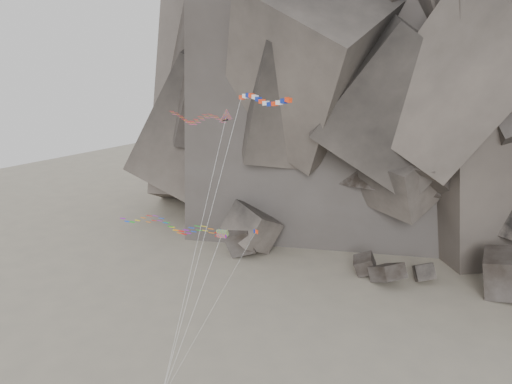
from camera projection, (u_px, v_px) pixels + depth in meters
The scene contains 7 objects.
ground at pixel (230, 368), 59.53m from camera, with size 260.00×260.00×0.00m, color gray.
headland at pixel (417, 28), 105.82m from camera, with size 110.00×70.00×84.00m, color #5B514A, non-canonical shape.
boulder_field at pixel (426, 272), 79.85m from camera, with size 61.95×15.56×10.40m.
delta_kite at pixel (194, 117), 60.00m from camera, with size 11.00×15.57×28.93m.
banner_kite at pixel (262, 102), 51.62m from camera, with size 8.94×14.45×30.71m.
parafoil_kite at pixel (167, 224), 58.64m from camera, with size 15.54×10.24×16.18m.
pennant_kite at pixel (240, 259), 52.35m from camera, with size 5.91×9.78×16.89m.
Camera 1 is at (30.45, -42.33, 35.77)m, focal length 35.00 mm.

